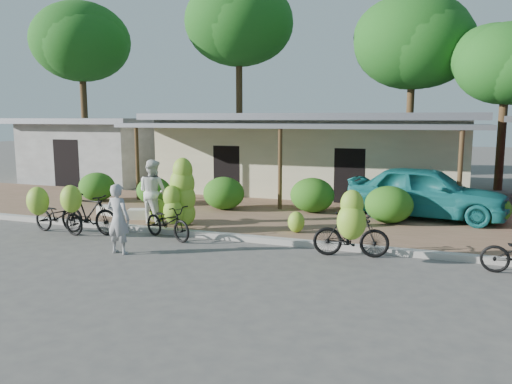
{
  "coord_description": "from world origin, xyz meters",
  "views": [
    {
      "loc": [
        5.01,
        -9.8,
        3.2
      ],
      "look_at": [
        0.4,
        2.68,
        1.2
      ],
      "focal_mm": 35.0,
      "sensor_mm": 36.0,
      "label": 1
    }
  ],
  "objects_px": {
    "tree_near_right": "(502,62)",
    "bike_far_left": "(55,214)",
    "bike_center": "(175,206)",
    "sack_near": "(143,214)",
    "tree_center_right": "(409,40)",
    "sack_far": "(109,210)",
    "bike_right": "(351,229)",
    "tree_far_center": "(236,21)",
    "bike_left": "(86,211)",
    "bystander": "(153,192)",
    "vendor": "(118,219)",
    "tree_back_left": "(79,41)",
    "teal_van": "(426,192)"
  },
  "relations": [
    {
      "from": "tree_near_right",
      "to": "teal_van",
      "type": "height_order",
      "value": "tree_near_right"
    },
    {
      "from": "bike_far_left",
      "to": "bystander",
      "type": "height_order",
      "value": "bystander"
    },
    {
      "from": "tree_back_left",
      "to": "bystander",
      "type": "bearing_deg",
      "value": -43.92
    },
    {
      "from": "tree_center_right",
      "to": "bystander",
      "type": "bearing_deg",
      "value": -113.46
    },
    {
      "from": "bike_center",
      "to": "teal_van",
      "type": "relative_size",
      "value": 0.45
    },
    {
      "from": "bike_center",
      "to": "vendor",
      "type": "relative_size",
      "value": 1.27
    },
    {
      "from": "tree_back_left",
      "to": "sack_near",
      "type": "xyz_separation_m",
      "value": [
        10.26,
        -10.08,
        -7.05
      ]
    },
    {
      "from": "bike_left",
      "to": "vendor",
      "type": "relative_size",
      "value": 1.13
    },
    {
      "from": "tree_far_center",
      "to": "teal_van",
      "type": "height_order",
      "value": "tree_far_center"
    },
    {
      "from": "tree_back_left",
      "to": "tree_near_right",
      "type": "bearing_deg",
      "value": 4.08
    },
    {
      "from": "tree_center_right",
      "to": "bike_far_left",
      "type": "distance_m",
      "value": 18.8
    },
    {
      "from": "sack_near",
      "to": "vendor",
      "type": "bearing_deg",
      "value": -65.87
    },
    {
      "from": "bike_left",
      "to": "tree_back_left",
      "type": "bearing_deg",
      "value": 39.71
    },
    {
      "from": "tree_back_left",
      "to": "tree_near_right",
      "type": "distance_m",
      "value": 21.13
    },
    {
      "from": "tree_far_center",
      "to": "tree_near_right",
      "type": "bearing_deg",
      "value": -6.58
    },
    {
      "from": "tree_back_left",
      "to": "bystander",
      "type": "distance_m",
      "value": 16.4
    },
    {
      "from": "bike_far_left",
      "to": "tree_near_right",
      "type": "bearing_deg",
      "value": -34.52
    },
    {
      "from": "vendor",
      "to": "sack_near",
      "type": "bearing_deg",
      "value": -62.29
    },
    {
      "from": "vendor",
      "to": "tree_near_right",
      "type": "bearing_deg",
      "value": -118.65
    },
    {
      "from": "tree_near_right",
      "to": "bike_right",
      "type": "xyz_separation_m",
      "value": [
        -4.09,
        -13.35,
        -4.86
      ]
    },
    {
      "from": "bike_right",
      "to": "bystander",
      "type": "height_order",
      "value": "bystander"
    },
    {
      "from": "sack_near",
      "to": "tree_far_center",
      "type": "bearing_deg",
      "value": 99.8
    },
    {
      "from": "bike_right",
      "to": "sack_near",
      "type": "height_order",
      "value": "bike_right"
    },
    {
      "from": "bike_center",
      "to": "sack_near",
      "type": "relative_size",
      "value": 2.51
    },
    {
      "from": "tree_center_right",
      "to": "teal_van",
      "type": "distance_m",
      "value": 12.11
    },
    {
      "from": "bike_center",
      "to": "bike_right",
      "type": "bearing_deg",
      "value": -74.33
    },
    {
      "from": "bike_far_left",
      "to": "sack_near",
      "type": "height_order",
      "value": "bike_far_left"
    },
    {
      "from": "bike_right",
      "to": "tree_near_right",
      "type": "bearing_deg",
      "value": -26.63
    },
    {
      "from": "bike_far_left",
      "to": "sack_near",
      "type": "xyz_separation_m",
      "value": [
        1.42,
        2.11,
        -0.3
      ]
    },
    {
      "from": "tree_back_left",
      "to": "bike_right",
      "type": "relative_size",
      "value": 5.2
    },
    {
      "from": "bike_center",
      "to": "bystander",
      "type": "relative_size",
      "value": 1.14
    },
    {
      "from": "sack_far",
      "to": "vendor",
      "type": "xyz_separation_m",
      "value": [
        2.78,
        -3.37,
        0.58
      ]
    },
    {
      "from": "tree_back_left",
      "to": "sack_far",
      "type": "xyz_separation_m",
      "value": [
        8.91,
        -9.91,
        -7.06
      ]
    },
    {
      "from": "bystander",
      "to": "teal_van",
      "type": "xyz_separation_m",
      "value": [
        7.44,
        3.6,
        -0.13
      ]
    },
    {
      "from": "bike_right",
      "to": "sack_far",
      "type": "relative_size",
      "value": 2.4
    },
    {
      "from": "tree_far_center",
      "to": "tree_center_right",
      "type": "height_order",
      "value": "tree_far_center"
    },
    {
      "from": "bike_left",
      "to": "teal_van",
      "type": "bearing_deg",
      "value": -59.11
    },
    {
      "from": "tree_far_center",
      "to": "bike_far_left",
      "type": "height_order",
      "value": "tree_far_center"
    },
    {
      "from": "tree_near_right",
      "to": "bike_far_left",
      "type": "height_order",
      "value": "tree_near_right"
    },
    {
      "from": "tree_far_center",
      "to": "bike_left",
      "type": "xyz_separation_m",
      "value": [
        1.69,
        -14.96,
        -7.71
      ]
    },
    {
      "from": "bike_far_left",
      "to": "bike_right",
      "type": "height_order",
      "value": "bike_right"
    },
    {
      "from": "bike_center",
      "to": "vendor",
      "type": "bearing_deg",
      "value": -171.34
    },
    {
      "from": "tree_far_center",
      "to": "bike_left",
      "type": "height_order",
      "value": "tree_far_center"
    },
    {
      "from": "tree_back_left",
      "to": "sack_near",
      "type": "height_order",
      "value": "tree_back_left"
    },
    {
      "from": "bike_right",
      "to": "vendor",
      "type": "height_order",
      "value": "vendor"
    },
    {
      "from": "teal_van",
      "to": "sack_far",
      "type": "bearing_deg",
      "value": 114.13
    },
    {
      "from": "tree_back_left",
      "to": "bike_center",
      "type": "height_order",
      "value": "tree_back_left"
    },
    {
      "from": "tree_far_center",
      "to": "vendor",
      "type": "height_order",
      "value": "tree_far_center"
    },
    {
      "from": "tree_center_right",
      "to": "sack_far",
      "type": "height_order",
      "value": "tree_center_right"
    },
    {
      "from": "tree_center_right",
      "to": "bystander",
      "type": "height_order",
      "value": "tree_center_right"
    }
  ]
}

